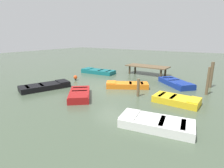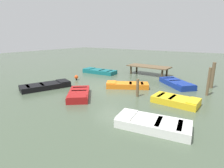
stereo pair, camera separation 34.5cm
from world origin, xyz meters
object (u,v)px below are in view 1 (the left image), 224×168
(rowboat_orange, at_px, (127,85))
(marker_buoy, at_px, (75,77))
(rowboat_teal, at_px, (98,71))
(rowboat_black, at_px, (46,86))
(rowboat_yellow, at_px, (177,100))
(mooring_piling_center, at_px, (211,75))
(rowboat_white, at_px, (156,123))
(mooring_piling_near_right, at_px, (138,88))
(rowboat_red, at_px, (79,94))
(mooring_piling_mid_right, at_px, (208,81))
(rowboat_blue, at_px, (176,83))
(dock_segment, at_px, (147,67))

(rowboat_orange, bearing_deg, marker_buoy, -24.60)
(rowboat_teal, distance_m, marker_buoy, 3.85)
(rowboat_black, relative_size, rowboat_yellow, 1.44)
(mooring_piling_center, bearing_deg, rowboat_white, -98.71)
(rowboat_teal, xyz_separation_m, mooring_piling_near_right, (7.21, -4.86, 0.40))
(rowboat_yellow, distance_m, mooring_piling_near_right, 2.62)
(rowboat_red, bearing_deg, rowboat_white, 38.63)
(rowboat_white, height_order, mooring_piling_mid_right, mooring_piling_mid_right)
(rowboat_yellow, bearing_deg, mooring_piling_near_right, -175.70)
(rowboat_white, bearing_deg, rowboat_red, -21.47)
(rowboat_teal, bearing_deg, rowboat_black, 88.32)
(rowboat_blue, distance_m, mooring_piling_center, 2.76)
(rowboat_orange, height_order, rowboat_black, same)
(rowboat_teal, bearing_deg, rowboat_white, 134.82)
(dock_segment, height_order, rowboat_orange, dock_segment)
(dock_segment, relative_size, rowboat_black, 1.15)
(rowboat_orange, relative_size, rowboat_teal, 0.90)
(rowboat_orange, xyz_separation_m, marker_buoy, (-5.26, -0.46, 0.07))
(rowboat_black, bearing_deg, dock_segment, -4.59)
(rowboat_yellow, bearing_deg, rowboat_orange, 164.36)
(dock_segment, bearing_deg, rowboat_orange, -81.40)
(rowboat_orange, xyz_separation_m, rowboat_red, (-1.54, -3.89, 0.00))
(rowboat_orange, bearing_deg, rowboat_red, 38.81)
(rowboat_red, distance_m, mooring_piling_center, 10.48)
(rowboat_orange, height_order, mooring_piling_center, mooring_piling_center)
(rowboat_orange, xyz_separation_m, rowboat_blue, (3.13, 2.87, -0.00))
(rowboat_white, bearing_deg, rowboat_blue, -91.58)
(rowboat_red, xyz_separation_m, mooring_piling_near_right, (3.22, 2.40, 0.40))
(mooring_piling_near_right, bearing_deg, dock_segment, 107.94)
(dock_segment, bearing_deg, rowboat_teal, -152.03)
(rowboat_white, xyz_separation_m, rowboat_orange, (-4.26, 5.10, -0.00))
(rowboat_yellow, height_order, rowboat_red, same)
(rowboat_orange, height_order, mooring_piling_mid_right, mooring_piling_mid_right)
(rowboat_white, xyz_separation_m, mooring_piling_center, (1.35, 8.83, 0.82))
(rowboat_orange, relative_size, mooring_piling_near_right, 2.82)
(mooring_piling_mid_right, height_order, mooring_piling_center, mooring_piling_center)
(rowboat_teal, xyz_separation_m, mooring_piling_mid_right, (11.14, -1.88, 0.77))
(rowboat_blue, relative_size, mooring_piling_center, 1.68)
(mooring_piling_mid_right, height_order, mooring_piling_near_right, mooring_piling_mid_right)
(dock_segment, relative_size, rowboat_yellow, 1.65)
(dock_segment, distance_m, rowboat_teal, 5.45)
(dock_segment, xyz_separation_m, rowboat_white, (4.92, -10.85, -0.62))
(dock_segment, bearing_deg, mooring_piling_mid_right, -32.08)
(rowboat_teal, bearing_deg, marker_buoy, 89.65)
(dock_segment, bearing_deg, mooring_piling_center, -15.75)
(rowboat_teal, relative_size, mooring_piling_mid_right, 1.95)
(rowboat_teal, bearing_deg, rowboat_yellow, 149.64)
(rowboat_red, relative_size, mooring_piling_center, 1.51)
(rowboat_teal, distance_m, mooring_piling_mid_right, 11.32)
(mooring_piling_near_right, bearing_deg, marker_buoy, 171.57)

